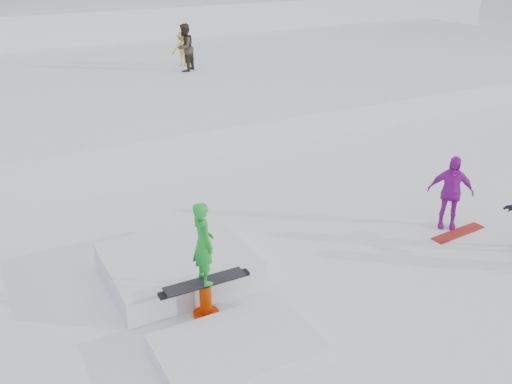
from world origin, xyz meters
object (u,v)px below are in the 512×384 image
walker_ygreen (183,49)px  spectator_purple (450,192)px  jib_rail_feature (193,283)px  walker_olive (185,48)px

walker_ygreen → spectator_purple: bearing=100.5°
walker_ygreen → jib_rail_feature: 16.35m
spectator_purple → jib_rail_feature: jib_rail_feature is taller
walker_olive → jib_rail_feature: size_ratio=0.43×
spectator_purple → jib_rail_feature: size_ratio=0.38×
walker_ygreen → jib_rail_feature: bearing=79.0°
spectator_purple → jib_rail_feature: (-6.00, 0.06, -0.53)m
spectator_purple → walker_olive: bearing=133.4°
walker_ygreen → spectator_purple: walker_ygreen is taller
walker_ygreen → spectator_purple: 15.33m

